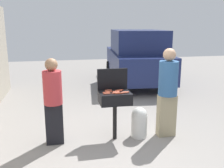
{
  "coord_description": "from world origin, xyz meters",
  "views": [
    {
      "loc": [
        -1.17,
        -4.33,
        2.21
      ],
      "look_at": [
        -0.06,
        0.71,
        1.0
      ],
      "focal_mm": 40.66,
      "sensor_mm": 36.0,
      "label": 1
    }
  ],
  "objects_px": {
    "hot_dog_8": "(126,92)",
    "hot_dog_3": "(125,93)",
    "propane_tank": "(139,122)",
    "hot_dog_0": "(119,93)",
    "hot_dog_2": "(118,91)",
    "person_right": "(168,90)",
    "hot_dog_10": "(107,94)",
    "bbq_grill": "(115,100)",
    "hot_dog_6": "(115,93)",
    "hot_dog_1": "(116,92)",
    "hot_dog_5": "(106,93)",
    "parked_minivan": "(137,57)",
    "hot_dog_4": "(116,92)",
    "hot_dog_11": "(109,92)",
    "hot_dog_7": "(120,90)",
    "hot_dog_9": "(108,90)",
    "person_left": "(53,99)"
  },
  "relations": [
    {
      "from": "hot_dog_6",
      "to": "person_left",
      "type": "bearing_deg",
      "value": 171.81
    },
    {
      "from": "hot_dog_11",
      "to": "propane_tank",
      "type": "distance_m",
      "value": 0.89
    },
    {
      "from": "hot_dog_8",
      "to": "propane_tank",
      "type": "relative_size",
      "value": 0.21
    },
    {
      "from": "bbq_grill",
      "to": "hot_dog_8",
      "type": "height_order",
      "value": "hot_dog_8"
    },
    {
      "from": "hot_dog_1",
      "to": "parked_minivan",
      "type": "distance_m",
      "value": 5.07
    },
    {
      "from": "hot_dog_1",
      "to": "hot_dog_5",
      "type": "relative_size",
      "value": 1.0
    },
    {
      "from": "hot_dog_2",
      "to": "person_right",
      "type": "bearing_deg",
      "value": -6.56
    },
    {
      "from": "person_left",
      "to": "hot_dog_3",
      "type": "bearing_deg",
      "value": 3.07
    },
    {
      "from": "hot_dog_8",
      "to": "person_left",
      "type": "relative_size",
      "value": 0.08
    },
    {
      "from": "hot_dog_6",
      "to": "person_left",
      "type": "distance_m",
      "value": 1.15
    },
    {
      "from": "hot_dog_6",
      "to": "hot_dog_8",
      "type": "bearing_deg",
      "value": 7.24
    },
    {
      "from": "bbq_grill",
      "to": "hot_dog_5",
      "type": "distance_m",
      "value": 0.24
    },
    {
      "from": "hot_dog_10",
      "to": "propane_tank",
      "type": "distance_m",
      "value": 0.94
    },
    {
      "from": "hot_dog_10",
      "to": "person_right",
      "type": "xyz_separation_m",
      "value": [
        1.23,
        0.04,
        -0.0
      ]
    },
    {
      "from": "hot_dog_0",
      "to": "hot_dog_6",
      "type": "relative_size",
      "value": 1.0
    },
    {
      "from": "bbq_grill",
      "to": "hot_dog_11",
      "type": "relative_size",
      "value": 7.34
    },
    {
      "from": "hot_dog_8",
      "to": "hot_dog_11",
      "type": "height_order",
      "value": "same"
    },
    {
      "from": "hot_dog_7",
      "to": "hot_dog_2",
      "type": "bearing_deg",
      "value": -135.77
    },
    {
      "from": "person_left",
      "to": "person_right",
      "type": "xyz_separation_m",
      "value": [
        2.21,
        -0.12,
        0.08
      ]
    },
    {
      "from": "hot_dog_8",
      "to": "hot_dog_10",
      "type": "xyz_separation_m",
      "value": [
        -0.37,
        -0.03,
        0.0
      ]
    },
    {
      "from": "hot_dog_8",
      "to": "hot_dog_6",
      "type": "bearing_deg",
      "value": -172.76
    },
    {
      "from": "bbq_grill",
      "to": "person_right",
      "type": "height_order",
      "value": "person_right"
    },
    {
      "from": "hot_dog_7",
      "to": "person_right",
      "type": "relative_size",
      "value": 0.07
    },
    {
      "from": "hot_dog_11",
      "to": "parked_minivan",
      "type": "distance_m",
      "value": 5.05
    },
    {
      "from": "hot_dog_1",
      "to": "hot_dog_4",
      "type": "bearing_deg",
      "value": 79.74
    },
    {
      "from": "propane_tank",
      "to": "hot_dog_0",
      "type": "bearing_deg",
      "value": -164.69
    },
    {
      "from": "bbq_grill",
      "to": "propane_tank",
      "type": "relative_size",
      "value": 1.55
    },
    {
      "from": "hot_dog_6",
      "to": "hot_dog_8",
      "type": "xyz_separation_m",
      "value": [
        0.21,
        0.03,
        0.0
      ]
    },
    {
      "from": "hot_dog_3",
      "to": "parked_minivan",
      "type": "xyz_separation_m",
      "value": [
        1.77,
        4.75,
        0.06
      ]
    },
    {
      "from": "hot_dog_9",
      "to": "hot_dog_11",
      "type": "xyz_separation_m",
      "value": [
        -0.0,
        -0.09,
        0.0
      ]
    },
    {
      "from": "hot_dog_5",
      "to": "propane_tank",
      "type": "height_order",
      "value": "hot_dog_5"
    },
    {
      "from": "hot_dog_4",
      "to": "hot_dog_6",
      "type": "height_order",
      "value": "same"
    },
    {
      "from": "hot_dog_6",
      "to": "hot_dog_11",
      "type": "height_order",
      "value": "same"
    },
    {
      "from": "parked_minivan",
      "to": "hot_dog_0",
      "type": "bearing_deg",
      "value": 75.14
    },
    {
      "from": "hot_dog_7",
      "to": "parked_minivan",
      "type": "bearing_deg",
      "value": 68.38
    },
    {
      "from": "hot_dog_2",
      "to": "hot_dog_5",
      "type": "bearing_deg",
      "value": -162.86
    },
    {
      "from": "hot_dog_3",
      "to": "bbq_grill",
      "type": "bearing_deg",
      "value": 144.91
    },
    {
      "from": "hot_dog_3",
      "to": "propane_tank",
      "type": "bearing_deg",
      "value": 17.09
    },
    {
      "from": "hot_dog_1",
      "to": "hot_dog_6",
      "type": "height_order",
      "value": "same"
    },
    {
      "from": "hot_dog_1",
      "to": "hot_dog_9",
      "type": "distance_m",
      "value": 0.21
    },
    {
      "from": "parked_minivan",
      "to": "hot_dog_1",
      "type": "bearing_deg",
      "value": 74.51
    },
    {
      "from": "bbq_grill",
      "to": "hot_dog_10",
      "type": "relative_size",
      "value": 7.34
    },
    {
      "from": "person_left",
      "to": "hot_dog_2",
      "type": "bearing_deg",
      "value": 9.97
    },
    {
      "from": "hot_dog_11",
      "to": "hot_dog_7",
      "type": "bearing_deg",
      "value": 15.52
    },
    {
      "from": "hot_dog_5",
      "to": "hot_dog_10",
      "type": "bearing_deg",
      "value": -90.92
    },
    {
      "from": "hot_dog_10",
      "to": "person_right",
      "type": "bearing_deg",
      "value": 1.98
    },
    {
      "from": "hot_dog_5",
      "to": "hot_dog_8",
      "type": "relative_size",
      "value": 1.0
    },
    {
      "from": "bbq_grill",
      "to": "propane_tank",
      "type": "height_order",
      "value": "bbq_grill"
    },
    {
      "from": "hot_dog_2",
      "to": "hot_dog_8",
      "type": "bearing_deg",
      "value": -48.8
    },
    {
      "from": "hot_dog_8",
      "to": "hot_dog_3",
      "type": "bearing_deg",
      "value": -129.39
    }
  ]
}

